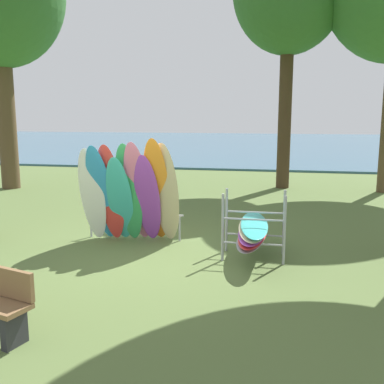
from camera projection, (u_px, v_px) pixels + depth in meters
The scene contains 4 objects.
ground_plane at pixel (144, 253), 8.64m from camera, with size 80.00×80.00×0.00m, color #566B38.
lake_water at pixel (248, 144), 38.32m from camera, with size 80.00×36.00×0.10m, color #38607A.
leaning_board_pile at pixel (129, 195), 9.14m from camera, with size 2.13×1.06×2.22m.
board_storage_rack at pixel (253, 230), 8.31m from camera, with size 1.15×2.13×1.25m.
Camera 1 is at (2.47, -7.97, 2.69)m, focal length 41.76 mm.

